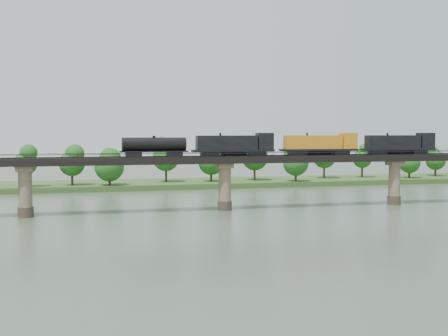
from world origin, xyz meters
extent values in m
plane|color=#3B4A3A|center=(0.00, 0.00, 0.00)|extent=(400.00, 400.00, 0.00)
cube|color=#2D4E1F|center=(0.00, 85.00, 0.80)|extent=(300.00, 24.00, 1.60)
cylinder|color=#473A2D|center=(-40.00, 30.00, 1.00)|extent=(3.00, 3.00, 2.00)
cylinder|color=#8F775E|center=(-40.00, 30.00, 5.50)|extent=(2.60, 2.60, 9.00)
cube|color=#8F775E|center=(-40.00, 30.00, 9.50)|extent=(3.20, 3.20, 1.00)
cylinder|color=#473A2D|center=(0.00, 30.00, 1.00)|extent=(3.00, 3.00, 2.00)
cylinder|color=#8F775E|center=(0.00, 30.00, 5.50)|extent=(2.60, 2.60, 9.00)
cube|color=#8F775E|center=(0.00, 30.00, 9.50)|extent=(3.20, 3.20, 1.00)
cylinder|color=#473A2D|center=(40.00, 30.00, 1.00)|extent=(3.00, 3.00, 2.00)
cylinder|color=#8F775E|center=(40.00, 30.00, 5.50)|extent=(2.60, 2.60, 9.00)
cube|color=#8F775E|center=(40.00, 30.00, 9.50)|extent=(3.20, 3.20, 1.00)
cube|color=black|center=(0.00, 30.00, 10.75)|extent=(220.00, 5.00, 1.50)
cube|color=black|center=(0.00, 29.25, 11.58)|extent=(220.00, 0.12, 0.16)
cube|color=black|center=(0.00, 30.75, 11.58)|extent=(220.00, 0.12, 0.16)
cube|color=black|center=(0.00, 27.60, 12.20)|extent=(220.00, 0.10, 0.10)
cube|color=black|center=(0.00, 32.40, 12.20)|extent=(220.00, 0.10, 0.10)
cube|color=black|center=(0.00, 27.60, 11.85)|extent=(0.08, 0.08, 0.70)
cube|color=black|center=(0.00, 32.40, 11.85)|extent=(0.08, 0.08, 0.70)
cylinder|color=#382619|center=(-44.43, 76.31, 3.35)|extent=(0.70, 0.70, 3.51)
sphere|color=#164D16|center=(-44.43, 76.31, 8.03)|extent=(6.31, 6.31, 6.31)
sphere|color=#164D16|center=(-44.43, 76.31, 10.96)|extent=(4.73, 4.73, 4.73)
cylinder|color=#382619|center=(-32.24, 78.84, 3.27)|extent=(0.70, 0.70, 3.34)
sphere|color=#164D16|center=(-32.24, 78.84, 7.73)|extent=(7.18, 7.18, 7.18)
sphere|color=#164D16|center=(-32.24, 78.84, 10.52)|extent=(5.39, 5.39, 5.39)
cylinder|color=#382619|center=(-22.01, 76.15, 3.01)|extent=(0.70, 0.70, 2.83)
sphere|color=#164D16|center=(-22.01, 76.15, 6.78)|extent=(8.26, 8.26, 8.26)
sphere|color=#164D16|center=(-22.01, 76.15, 9.14)|extent=(6.19, 6.19, 6.19)
cylinder|color=#382619|center=(-5.04, 82.68, 3.58)|extent=(0.70, 0.70, 3.96)
sphere|color=#164D16|center=(-5.04, 82.68, 8.87)|extent=(8.07, 8.07, 8.07)
sphere|color=#164D16|center=(-5.04, 82.68, 12.17)|extent=(6.05, 6.05, 6.05)
cylinder|color=#382619|center=(8.52, 81.14, 3.23)|extent=(0.70, 0.70, 3.27)
sphere|color=#164D16|center=(8.52, 81.14, 7.59)|extent=(8.03, 8.03, 8.03)
sphere|color=#164D16|center=(8.52, 81.14, 10.31)|extent=(6.02, 6.02, 6.02)
cylinder|color=#382619|center=(22.65, 82.31, 3.56)|extent=(0.70, 0.70, 3.92)
sphere|color=#164D16|center=(22.65, 82.31, 8.79)|extent=(8.29, 8.29, 8.29)
sphere|color=#164D16|center=(22.65, 82.31, 12.05)|extent=(6.21, 6.21, 6.21)
cylinder|color=#382619|center=(33.59, 75.35, 3.11)|extent=(0.70, 0.70, 3.02)
sphere|color=#164D16|center=(33.59, 75.35, 7.15)|extent=(7.74, 7.74, 7.74)
sphere|color=#164D16|center=(33.59, 75.35, 9.67)|extent=(5.80, 5.80, 5.80)
cylinder|color=#382619|center=(46.81, 84.03, 3.50)|extent=(0.70, 0.70, 3.80)
sphere|color=#164D16|center=(46.81, 84.03, 8.56)|extent=(7.47, 7.47, 7.47)
sphere|color=#164D16|center=(46.81, 84.03, 11.73)|extent=(5.60, 5.60, 5.60)
cylinder|color=#382619|center=(60.48, 84.26, 3.29)|extent=(0.70, 0.70, 3.38)
sphere|color=#164D16|center=(60.48, 84.26, 7.80)|extent=(6.23, 6.23, 6.23)
sphere|color=#164D16|center=(60.48, 84.26, 10.62)|extent=(4.67, 4.67, 4.67)
cylinder|color=#382619|center=(74.35, 78.39, 2.99)|extent=(0.70, 0.70, 2.77)
sphere|color=#164D16|center=(74.35, 78.39, 6.68)|extent=(7.04, 7.04, 7.04)
sphere|color=#164D16|center=(74.35, 78.39, 8.99)|extent=(5.28, 5.28, 5.28)
cylinder|color=#382619|center=(87.62, 83.57, 3.07)|extent=(0.70, 0.70, 2.94)
sphere|color=#164D16|center=(87.62, 83.57, 7.00)|extent=(6.73, 6.73, 6.73)
sphere|color=#164D16|center=(87.62, 83.57, 9.45)|extent=(5.05, 5.05, 5.05)
cube|color=black|center=(45.93, 30.00, 12.01)|extent=(3.71, 2.23, 1.02)
cube|color=black|center=(35.72, 30.00, 12.01)|extent=(3.71, 2.23, 1.02)
cube|color=black|center=(40.83, 30.00, 12.66)|extent=(17.64, 2.79, 0.46)
cube|color=black|center=(39.43, 30.00, 14.38)|extent=(13.00, 2.51, 2.97)
cube|color=black|center=(47.79, 30.00, 14.66)|extent=(3.34, 2.79, 3.53)
cylinder|color=black|center=(40.83, 30.00, 12.15)|extent=(5.57, 1.30, 1.30)
cube|color=black|center=(26.43, 30.00, 12.01)|extent=(3.71, 2.23, 1.02)
cube|color=black|center=(16.22, 30.00, 12.01)|extent=(3.71, 2.23, 1.02)
cube|color=black|center=(21.33, 30.00, 12.66)|extent=(17.64, 2.79, 0.46)
cube|color=orange|center=(19.94, 30.00, 14.38)|extent=(13.00, 2.51, 2.97)
cube|color=orange|center=(28.29, 30.00, 14.66)|extent=(3.34, 2.79, 3.53)
cylinder|color=black|center=(21.33, 30.00, 12.15)|extent=(5.57, 1.30, 1.30)
cube|color=black|center=(6.94, 30.00, 12.01)|extent=(3.71, 2.23, 1.02)
cube|color=black|center=(-3.28, 30.00, 12.01)|extent=(3.71, 2.23, 1.02)
cube|color=black|center=(1.83, 30.00, 12.66)|extent=(17.64, 2.79, 0.46)
cube|color=black|center=(0.44, 30.00, 14.38)|extent=(13.00, 2.51, 2.97)
cube|color=black|center=(8.79, 30.00, 14.66)|extent=(3.34, 2.79, 3.53)
cylinder|color=black|center=(1.83, 30.00, 12.15)|extent=(5.57, 1.30, 1.30)
cube|color=black|center=(-10.71, 30.00, 12.01)|extent=(3.25, 2.04, 1.02)
cube|color=black|center=(-19.06, 30.00, 12.01)|extent=(3.25, 2.04, 1.02)
cube|color=black|center=(-14.88, 30.00, 12.61)|extent=(13.93, 2.23, 0.28)
cylinder|color=black|center=(-14.88, 30.00, 14.10)|extent=(13.00, 2.79, 2.79)
cylinder|color=black|center=(-14.88, 30.00, 15.59)|extent=(0.65, 0.65, 0.46)
camera|label=1|loc=(-28.57, -84.56, 16.52)|focal=45.00mm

